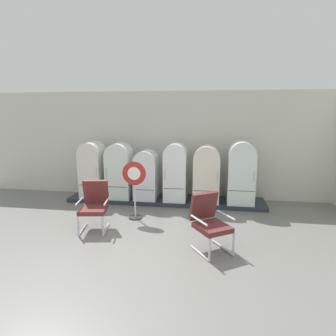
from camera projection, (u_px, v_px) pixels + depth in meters
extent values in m
cube|color=slate|center=(139.00, 254.00, 5.15)|extent=(12.00, 10.00, 0.05)
cube|color=beige|center=(169.00, 145.00, 8.40)|extent=(11.76, 0.12, 3.08)
cube|color=#47443F|center=(169.00, 104.00, 8.17)|extent=(11.76, 0.07, 0.06)
cube|color=#242D37|center=(165.00, 200.00, 8.07)|extent=(5.46, 0.95, 0.11)
cube|color=silver|center=(93.00, 175.00, 8.15)|extent=(0.62, 0.69, 1.26)
cylinder|color=silver|center=(92.00, 153.00, 8.03)|extent=(0.62, 0.67, 0.62)
cube|color=#383838|center=(88.00, 185.00, 7.86)|extent=(0.57, 0.01, 0.01)
cylinder|color=silver|center=(96.00, 172.00, 7.74)|extent=(0.02, 0.02, 0.28)
cube|color=silver|center=(120.00, 176.00, 8.02)|extent=(0.67, 0.64, 1.22)
cylinder|color=silver|center=(119.00, 155.00, 7.90)|extent=(0.67, 0.63, 0.67)
cube|color=#383838|center=(116.00, 187.00, 7.75)|extent=(0.62, 0.01, 0.01)
cylinder|color=silver|center=(106.00, 174.00, 7.71)|extent=(0.02, 0.02, 0.28)
cube|color=white|center=(146.00, 180.00, 7.93)|extent=(0.62, 0.65, 1.06)
cylinder|color=white|center=(146.00, 161.00, 7.82)|extent=(0.62, 0.64, 0.62)
cube|color=#383838|center=(144.00, 190.00, 7.64)|extent=(0.57, 0.01, 0.01)
cylinder|color=silver|center=(134.00, 178.00, 7.61)|extent=(0.02, 0.02, 0.28)
cube|color=white|center=(176.00, 177.00, 7.77)|extent=(0.60, 0.62, 1.27)
cylinder|color=white|center=(176.00, 154.00, 7.65)|extent=(0.60, 0.61, 0.60)
cube|color=#383838|center=(174.00, 189.00, 7.51)|extent=(0.55, 0.01, 0.01)
cylinder|color=silver|center=(165.00, 174.00, 7.46)|extent=(0.02, 0.02, 0.28)
cube|color=silver|center=(206.00, 180.00, 7.68)|extent=(0.69, 0.66, 1.18)
cylinder|color=silver|center=(207.00, 158.00, 7.56)|extent=(0.69, 0.65, 0.69)
cube|color=#383838|center=(206.00, 191.00, 7.39)|extent=(0.63, 0.01, 0.01)
cylinder|color=silver|center=(217.00, 178.00, 7.27)|extent=(0.02, 0.02, 0.28)
cube|color=silver|center=(241.00, 179.00, 7.54)|extent=(0.69, 0.67, 1.30)
cylinder|color=silver|center=(242.00, 155.00, 7.41)|extent=(0.69, 0.66, 0.69)
cube|color=#383838|center=(242.00, 191.00, 7.25)|extent=(0.64, 0.01, 0.01)
cylinder|color=silver|center=(254.00, 177.00, 7.13)|extent=(0.02, 0.02, 0.28)
cylinder|color=silver|center=(83.00, 229.00, 6.13)|extent=(0.15, 0.63, 0.04)
cylinder|color=silver|center=(78.00, 226.00, 5.81)|extent=(0.05, 0.05, 0.40)
cylinder|color=silver|center=(106.00, 229.00, 6.14)|extent=(0.15, 0.63, 0.04)
cylinder|color=silver|center=(103.00, 226.00, 5.82)|extent=(0.05, 0.05, 0.40)
cube|color=#5D2625|center=(93.00, 210.00, 6.05)|extent=(0.63, 0.65, 0.09)
cube|color=#5D2625|center=(96.00, 191.00, 6.29)|extent=(0.56, 0.27, 0.54)
cylinder|color=silver|center=(79.00, 201.00, 6.01)|extent=(0.12, 0.51, 0.04)
cylinder|color=silver|center=(107.00, 201.00, 6.02)|extent=(0.12, 0.51, 0.04)
cylinder|color=silver|center=(200.00, 253.00, 5.10)|extent=(0.39, 0.54, 0.04)
cylinder|color=silver|center=(210.00, 250.00, 4.80)|extent=(0.06, 0.06, 0.40)
cylinder|color=silver|center=(223.00, 248.00, 5.31)|extent=(0.39, 0.54, 0.04)
cylinder|color=silver|center=(233.00, 244.00, 5.01)|extent=(0.06, 0.06, 0.40)
cube|color=#5D2625|center=(212.00, 227.00, 5.12)|extent=(0.77, 0.78, 0.09)
cube|color=#5D2625|center=(204.00, 206.00, 5.33)|extent=(0.55, 0.45, 0.54)
cylinder|color=silver|center=(199.00, 220.00, 4.96)|extent=(0.32, 0.45, 0.04)
cylinder|color=silver|center=(226.00, 215.00, 5.20)|extent=(0.32, 0.45, 0.04)
cylinder|color=#2D2D30|center=(135.00, 217.00, 6.84)|extent=(0.32, 0.32, 0.03)
cylinder|color=silver|center=(135.00, 195.00, 6.73)|extent=(0.04, 0.04, 1.07)
cylinder|color=#A3241F|center=(134.00, 173.00, 6.60)|extent=(0.56, 0.02, 0.56)
cylinder|color=white|center=(134.00, 174.00, 6.59)|extent=(0.31, 0.00, 0.31)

